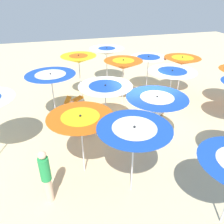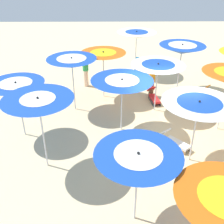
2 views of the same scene
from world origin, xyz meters
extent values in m
cube|color=beige|center=(0.00, 0.00, -0.02)|extent=(40.17, 40.17, 0.04)
cylinder|color=silver|center=(6.08, 0.43, 1.10)|extent=(0.05, 0.05, 2.19)
cone|color=white|center=(6.08, 0.43, 2.19)|extent=(2.16, 2.16, 0.36)
cone|color=#1947B2|center=(6.08, 0.43, 2.27)|extent=(1.26, 1.26, 0.21)
sphere|color=black|center=(6.08, 0.43, 2.40)|extent=(0.07, 0.07, 0.07)
cylinder|color=silver|center=(3.05, 2.20, 1.01)|extent=(0.05, 0.05, 2.01)
cone|color=orange|center=(3.05, 2.20, 2.01)|extent=(2.08, 2.08, 0.38)
cone|color=yellow|center=(3.05, 2.20, 2.10)|extent=(1.19, 1.19, 0.22)
sphere|color=black|center=(3.05, 2.20, 2.23)|extent=(0.07, 0.07, 0.07)
cylinder|color=silver|center=(1.79, 3.47, 1.08)|extent=(0.05, 0.05, 2.16)
cone|color=#1947B2|center=(1.79, 3.47, 2.16)|extent=(2.06, 2.06, 0.41)
cone|color=white|center=(1.79, 3.47, 2.24)|extent=(1.22, 1.22, 0.24)
sphere|color=black|center=(1.79, 3.47, 2.39)|extent=(0.07, 0.07, 0.07)
cylinder|color=silver|center=(-0.19, 5.21, 0.98)|extent=(0.05, 0.05, 1.96)
cone|color=#1947B2|center=(-0.19, 5.21, 1.96)|extent=(2.01, 2.01, 0.39)
cone|color=white|center=(-0.19, 5.21, 2.05)|extent=(1.15, 1.15, 0.23)
sphere|color=black|center=(-0.19, 5.21, 2.19)|extent=(0.07, 0.07, 0.07)
cylinder|color=silver|center=(3.73, -1.53, 1.06)|extent=(0.05, 0.05, 2.11)
cone|color=#1947B2|center=(3.73, -1.53, 2.11)|extent=(2.19, 2.19, 0.43)
cone|color=white|center=(3.73, -1.53, 2.20)|extent=(1.33, 1.33, 0.26)
sphere|color=black|center=(3.73, -1.53, 2.36)|extent=(0.07, 0.07, 0.07)
cylinder|color=silver|center=(1.66, -0.07, 0.98)|extent=(0.05, 0.05, 1.95)
cone|color=white|center=(1.66, -0.07, 1.95)|extent=(2.23, 2.23, 0.37)
cone|color=#1947B2|center=(1.66, -0.07, 2.03)|extent=(1.36, 1.36, 0.22)
sphere|color=black|center=(1.66, -0.07, 2.17)|extent=(0.07, 0.07, 0.07)
cylinder|color=silver|center=(0.11, 1.48, 0.98)|extent=(0.05, 0.05, 1.97)
cone|color=#1947B2|center=(0.11, 1.48, 1.97)|extent=(2.28, 2.28, 0.31)
cone|color=white|center=(0.11, 1.48, 2.04)|extent=(1.24, 1.24, 0.17)
sphere|color=black|center=(0.11, 1.48, 2.15)|extent=(0.07, 0.07, 0.07)
cylinder|color=silver|center=(-2.00, 3.99, 1.13)|extent=(0.05, 0.05, 2.26)
cone|color=#1947B2|center=(-2.00, 3.99, 2.26)|extent=(2.09, 2.09, 0.42)
cone|color=white|center=(-2.00, 3.99, 2.38)|extent=(1.02, 1.02, 0.20)
sphere|color=black|center=(-2.00, 3.99, 2.50)|extent=(0.07, 0.07, 0.07)
cylinder|color=silver|center=(0.11, -2.37, 1.09)|extent=(0.05, 0.05, 2.18)
cylinder|color=silver|center=(-1.77, -0.76, 1.00)|extent=(0.05, 0.05, 1.99)
cone|color=white|center=(-1.77, -0.76, 1.99)|extent=(2.28, 2.28, 0.43)
cone|color=#1947B2|center=(-1.77, -0.76, 2.09)|extent=(1.35, 1.35, 0.25)
sphere|color=black|center=(-1.77, -0.76, 2.24)|extent=(0.07, 0.07, 0.07)
cylinder|color=silver|center=(-4.11, 1.29, 0.99)|extent=(0.05, 0.05, 1.98)
cone|color=#1947B2|center=(-4.11, 1.29, 1.98)|extent=(2.05, 2.05, 0.32)
cone|color=white|center=(-4.11, 1.29, 2.06)|extent=(1.12, 1.12, 0.17)
sphere|color=black|center=(-4.11, 1.29, 2.17)|extent=(0.07, 0.07, 0.07)
cube|color=#333338|center=(2.39, -0.33, 0.07)|extent=(0.88, 0.17, 0.14)
cube|color=#333338|center=(2.35, -0.02, 0.07)|extent=(0.88, 0.17, 0.14)
cube|color=red|center=(2.37, -0.18, 0.19)|extent=(0.92, 0.44, 0.10)
cube|color=red|center=(2.97, -0.09, 0.41)|extent=(0.41, 0.36, 0.38)
cube|color=silver|center=(2.64, -3.25, 0.07)|extent=(0.75, 0.63, 0.14)
cube|color=silver|center=(2.46, -3.02, 0.07)|extent=(0.75, 0.63, 0.14)
cube|color=orange|center=(2.55, -3.13, 0.19)|extent=(0.91, 0.83, 0.10)
cube|color=orange|center=(3.04, -2.73, 0.42)|extent=(0.46, 0.45, 0.38)
cube|color=olive|center=(-0.98, -0.61, 0.07)|extent=(0.69, 0.64, 0.14)
cube|color=olive|center=(-1.21, -0.37, 0.07)|extent=(0.69, 0.64, 0.14)
cube|color=white|center=(-1.10, -0.49, 0.19)|extent=(0.89, 0.86, 0.10)
cube|color=white|center=(-0.65, -0.08, 0.38)|extent=(0.47, 0.47, 0.32)
cube|color=silver|center=(6.85, 0.09, 0.07)|extent=(0.88, 0.15, 0.14)
cube|color=silver|center=(6.89, 0.38, 0.07)|extent=(0.88, 0.15, 0.14)
cube|color=#1972B7|center=(6.87, 0.24, 0.19)|extent=(0.92, 0.40, 0.10)
cube|color=#1972B7|center=(7.50, 0.15, 0.38)|extent=(0.46, 0.34, 0.32)
cylinder|color=brown|center=(3.06, -0.10, 0.38)|extent=(0.24, 0.24, 0.77)
cylinder|color=orange|center=(3.06, -0.10, 1.10)|extent=(0.30, 0.30, 0.67)
sphere|color=brown|center=(3.06, -0.10, 1.54)|extent=(0.21, 0.21, 0.21)
cylinder|color=beige|center=(4.27, 3.15, 0.43)|extent=(0.24, 0.24, 0.87)
cylinder|color=green|center=(4.27, 3.15, 1.25)|extent=(0.30, 0.30, 0.76)
sphere|color=beige|center=(4.27, 3.15, 1.74)|extent=(0.23, 0.23, 0.23)
camera|label=1|loc=(3.78, 8.13, 5.66)|focal=35.99mm
camera|label=2|loc=(-8.93, 1.94, 6.04)|focal=43.75mm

